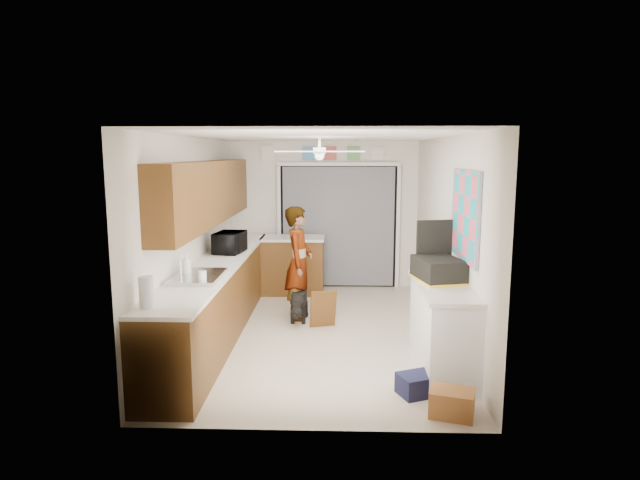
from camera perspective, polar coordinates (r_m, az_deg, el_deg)
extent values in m
plane|color=beige|center=(7.04, -0.11, -9.80)|extent=(5.00, 5.00, 0.00)
plane|color=white|center=(6.66, -0.11, 10.98)|extent=(5.00, 5.00, 0.00)
plane|color=silver|center=(9.22, 0.42, 2.70)|extent=(3.20, 0.00, 3.20)
plane|color=silver|center=(4.29, -1.26, -4.87)|extent=(3.20, 0.00, 3.20)
plane|color=silver|center=(6.98, -13.35, 0.35)|extent=(0.00, 5.00, 5.00)
plane|color=silver|center=(6.88, 13.34, 0.22)|extent=(0.00, 5.00, 5.00)
cube|color=brown|center=(7.07, -10.75, -6.07)|extent=(0.60, 4.80, 0.90)
cube|color=white|center=(6.96, -10.79, -2.34)|extent=(0.62, 4.80, 0.04)
cube|color=brown|center=(7.07, -11.84, 5.01)|extent=(0.32, 4.00, 0.80)
cube|color=silver|center=(6.01, -12.87, -3.91)|extent=(0.50, 0.76, 0.06)
cylinder|color=silver|center=(6.04, -14.64, -2.99)|extent=(0.03, 0.03, 0.22)
cube|color=brown|center=(8.88, -2.89, -2.80)|extent=(1.00, 0.60, 0.90)
cube|color=white|center=(8.80, -2.92, 0.20)|extent=(1.04, 0.64, 0.04)
cube|color=black|center=(9.21, 1.97, 1.43)|extent=(2.00, 0.06, 2.10)
cube|color=gray|center=(9.17, 1.97, 1.40)|extent=(1.90, 0.03, 2.05)
cube|color=white|center=(9.24, -4.37, 1.43)|extent=(0.06, 0.04, 2.10)
cube|color=white|center=(9.24, 8.31, 1.37)|extent=(0.06, 0.04, 2.10)
cube|color=white|center=(9.10, 2.01, 8.10)|extent=(2.10, 0.04, 0.06)
cube|color=#5194DA|center=(9.14, -1.16, 9.24)|extent=(0.22, 0.02, 0.22)
cube|color=#BF4C47|center=(9.13, 1.06, 9.24)|extent=(0.22, 0.02, 0.22)
cube|color=#61A15C|center=(9.13, 3.60, 9.22)|extent=(0.22, 0.02, 0.22)
cube|color=silver|center=(9.15, 6.14, 9.19)|extent=(0.22, 0.02, 0.22)
cube|color=silver|center=(9.20, -5.57, 9.19)|extent=(0.22, 0.02, 0.26)
cube|color=white|center=(5.87, 12.95, -9.35)|extent=(0.50, 1.40, 0.90)
cube|color=white|center=(5.74, 13.02, -4.89)|extent=(0.54, 1.44, 0.04)
cube|color=#F45A74|center=(5.85, 15.21, 2.57)|extent=(0.03, 1.15, 0.95)
cube|color=white|center=(6.86, -0.05, 9.42)|extent=(1.14, 1.14, 0.24)
imported|color=black|center=(7.47, -9.60, -0.25)|extent=(0.42, 0.56, 0.29)
imported|color=silver|center=(6.10, -14.02, -2.57)|extent=(0.11, 0.11, 0.27)
cylinder|color=silver|center=(5.80, -12.44, -3.85)|extent=(0.10, 0.10, 0.13)
cylinder|color=white|center=(4.99, -18.03, -5.32)|extent=(0.15, 0.15, 0.28)
cube|color=black|center=(5.89, 12.50, -3.08)|extent=(0.55, 0.65, 0.24)
cube|color=yellow|center=(5.92, 12.47, -4.12)|extent=(0.56, 0.67, 0.02)
cube|color=black|center=(6.13, 12.09, -0.22)|extent=(0.42, 0.13, 0.50)
cube|color=#A56334|center=(5.06, 13.89, -16.52)|extent=(0.45, 0.38, 0.24)
cube|color=#151734|center=(5.39, 10.27, -14.94)|extent=(0.41, 0.38, 0.20)
cube|color=brown|center=(7.14, 0.34, -7.35)|extent=(0.37, 0.22, 0.51)
imported|color=white|center=(7.46, -2.28, -2.44)|extent=(0.44, 0.62, 1.58)
cube|color=black|center=(7.46, -2.22, -6.81)|extent=(0.29, 0.62, 0.48)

